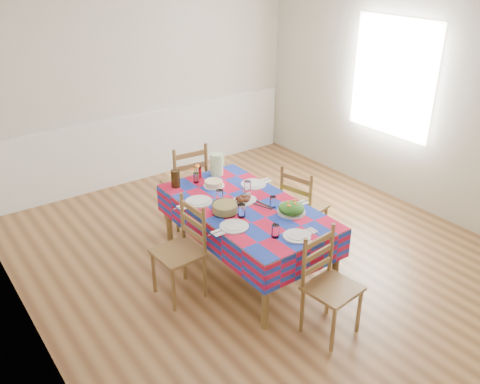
# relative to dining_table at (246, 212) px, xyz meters

# --- Properties ---
(room) EXTENTS (4.58, 5.08, 2.78)m
(room) POSITION_rel_dining_table_xyz_m (0.26, 0.11, 0.72)
(room) COLOR brown
(room) RESTS_ON ground
(wainscot) EXTENTS (4.41, 0.06, 0.92)m
(wainscot) POSITION_rel_dining_table_xyz_m (0.26, 2.59, -0.14)
(wainscot) COLOR white
(wainscot) RESTS_ON room
(window_right) EXTENTS (0.00, 1.40, 1.40)m
(window_right) POSITION_rel_dining_table_xyz_m (2.49, 0.41, 0.87)
(window_right) COLOR white
(window_right) RESTS_ON room
(dining_table) EXTENTS (0.97, 1.81, 0.70)m
(dining_table) POSITION_rel_dining_table_xyz_m (0.00, 0.00, 0.00)
(dining_table) COLOR brown
(dining_table) RESTS_ON room
(setting_near_head) EXTENTS (0.39, 0.26, 0.12)m
(setting_near_head) POSITION_rel_dining_table_xyz_m (-0.05, -0.68, 0.10)
(setting_near_head) COLOR silver
(setting_near_head) RESTS_ON dining_table
(setting_left_near) EXTENTS (0.47, 0.28, 0.12)m
(setting_left_near) POSITION_rel_dining_table_xyz_m (-0.28, -0.23, 0.10)
(setting_left_near) COLOR silver
(setting_left_near) RESTS_ON dining_table
(setting_left_far) EXTENTS (0.48, 0.28, 0.13)m
(setting_left_far) POSITION_rel_dining_table_xyz_m (-0.28, 0.27, 0.10)
(setting_left_far) COLOR silver
(setting_left_far) RESTS_ON dining_table
(setting_right_near) EXTENTS (0.43, 0.25, 0.11)m
(setting_right_near) POSITION_rel_dining_table_xyz_m (0.28, -0.24, 0.10)
(setting_right_near) COLOR silver
(setting_right_near) RESTS_ON dining_table
(setting_right_far) EXTENTS (0.49, 0.28, 0.13)m
(setting_right_far) POSITION_rel_dining_table_xyz_m (0.28, 0.28, 0.10)
(setting_right_far) COLOR silver
(setting_right_far) RESTS_ON dining_table
(meat_platter) EXTENTS (0.28, 0.20, 0.05)m
(meat_platter) POSITION_rel_dining_table_xyz_m (0.02, 0.07, 0.10)
(meat_platter) COLOR silver
(meat_platter) RESTS_ON dining_table
(salad_platter) EXTENTS (0.27, 0.27, 0.11)m
(salad_platter) POSITION_rel_dining_table_xyz_m (0.25, -0.37, 0.12)
(salad_platter) COLOR silver
(salad_platter) RESTS_ON dining_table
(pasta_bowl) EXTENTS (0.24, 0.24, 0.09)m
(pasta_bowl) POSITION_rel_dining_table_xyz_m (-0.24, -0.00, 0.12)
(pasta_bowl) COLOR white
(pasta_bowl) RESTS_ON dining_table
(cake) EXTENTS (0.22, 0.22, 0.06)m
(cake) POSITION_rel_dining_table_xyz_m (-0.02, 0.53, 0.11)
(cake) COLOR silver
(cake) RESTS_ON dining_table
(serving_utensils) EXTENTS (0.12, 0.27, 0.01)m
(serving_utensils) POSITION_rel_dining_table_xyz_m (0.12, -0.09, 0.08)
(serving_utensils) COLOR black
(serving_utensils) RESTS_ON dining_table
(flower_vase) EXTENTS (0.12, 0.10, 0.20)m
(flower_vase) POSITION_rel_dining_table_xyz_m (-0.11, 0.72, 0.16)
(flower_vase) COLOR white
(flower_vase) RESTS_ON dining_table
(hot_sauce) EXTENTS (0.03, 0.03, 0.14)m
(hot_sauce) POSITION_rel_dining_table_xyz_m (-0.02, 0.79, 0.15)
(hot_sauce) COLOR #B40E1C
(hot_sauce) RESTS_ON dining_table
(green_pitcher) EXTENTS (0.14, 0.14, 0.24)m
(green_pitcher) POSITION_rel_dining_table_xyz_m (0.17, 0.76, 0.19)
(green_pitcher) COLOR #C8F0AA
(green_pitcher) RESTS_ON dining_table
(tea_pitcher) EXTENTS (0.09, 0.09, 0.18)m
(tea_pitcher) POSITION_rel_dining_table_xyz_m (-0.34, 0.75, 0.17)
(tea_pitcher) COLOR black
(tea_pitcher) RESTS_ON dining_table
(name_card) EXTENTS (0.07, 0.02, 0.02)m
(name_card) POSITION_rel_dining_table_xyz_m (0.02, -0.87, 0.08)
(name_card) COLOR silver
(name_card) RESTS_ON dining_table
(chair_near) EXTENTS (0.44, 0.42, 0.90)m
(chair_near) POSITION_rel_dining_table_xyz_m (-0.00, -1.14, -0.18)
(chair_near) COLOR brown
(chair_near) RESTS_ON room
(chair_far) EXTENTS (0.47, 0.45, 0.99)m
(chair_far) POSITION_rel_dining_table_xyz_m (-0.00, 1.13, -0.14)
(chair_far) COLOR brown
(chair_far) RESTS_ON room
(chair_left) EXTENTS (0.41, 0.43, 0.93)m
(chair_left) POSITION_rel_dining_table_xyz_m (-0.72, 0.00, -0.17)
(chair_left) COLOR brown
(chair_left) RESTS_ON room
(chair_right) EXTENTS (0.48, 0.49, 0.92)m
(chair_right) POSITION_rel_dining_table_xyz_m (0.72, -0.01, -0.17)
(chair_right) COLOR brown
(chair_right) RESTS_ON room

